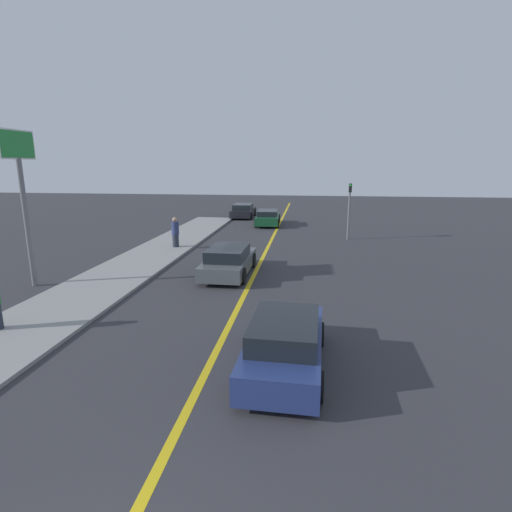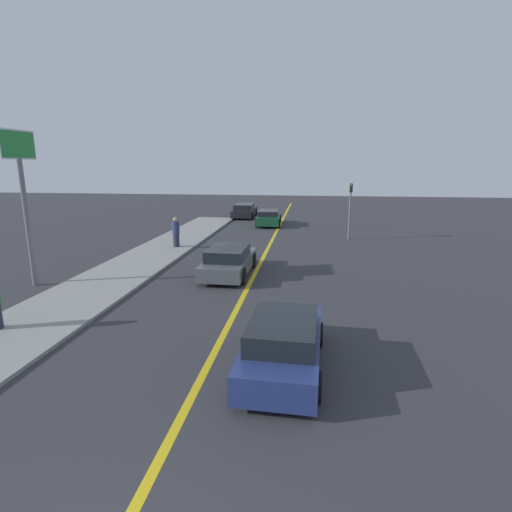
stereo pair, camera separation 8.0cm
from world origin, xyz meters
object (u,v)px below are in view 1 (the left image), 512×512
object	(u,v)px
car_ahead_center	(229,261)
roadside_sign	(20,173)
car_parked_left_lot	(243,211)
traffic_light	(349,205)
pedestrian_mid_group	(175,232)
car_far_distant	(268,218)
car_near_right_lane	(285,343)

from	to	relation	value
car_ahead_center	roadside_sign	xyz separation A→B (m)	(-7.56, -2.70, 3.91)
car_parked_left_lot	traffic_light	world-z (taller)	traffic_light
car_ahead_center	traffic_light	distance (m)	11.22
pedestrian_mid_group	roadside_sign	xyz separation A→B (m)	(-3.38, -7.79, 3.57)
car_ahead_center	car_far_distant	world-z (taller)	car_ahead_center
car_ahead_center	pedestrian_mid_group	xyz separation A→B (m)	(-4.18, 5.09, 0.34)
car_near_right_lane	traffic_light	world-z (taller)	traffic_light
car_far_distant	pedestrian_mid_group	bearing A→B (deg)	-116.78
car_parked_left_lot	traffic_light	size ratio (longest dim) A/B	1.26
pedestrian_mid_group	traffic_light	bearing A→B (deg)	22.20
car_ahead_center	car_near_right_lane	bearing A→B (deg)	-68.91
car_near_right_lane	car_ahead_center	bearing A→B (deg)	112.34
car_far_distant	traffic_light	distance (m)	8.29
car_ahead_center	traffic_light	bearing A→B (deg)	57.59
car_near_right_lane	car_ahead_center	world-z (taller)	car_near_right_lane
car_near_right_lane	car_far_distant	size ratio (longest dim) A/B	0.97
car_ahead_center	car_parked_left_lot	distance (m)	19.50
car_near_right_lane	pedestrian_mid_group	distance (m)	15.05
car_parked_left_lot	car_near_right_lane	bearing A→B (deg)	-79.54
car_far_distant	pedestrian_mid_group	size ratio (longest dim) A/B	2.56
roadside_sign	car_far_distant	bearing A→B (deg)	66.12
traffic_light	car_ahead_center	bearing A→B (deg)	-123.24
car_near_right_lane	car_parked_left_lot	world-z (taller)	car_near_right_lane
car_near_right_lane	traffic_light	size ratio (longest dim) A/B	1.19
car_ahead_center	pedestrian_mid_group	world-z (taller)	pedestrian_mid_group
car_far_distant	car_parked_left_lot	xyz separation A→B (m)	(-2.72, 4.41, 0.00)
car_far_distant	traffic_light	bearing A→B (deg)	-46.54
car_ahead_center	pedestrian_mid_group	bearing A→B (deg)	130.23
roadside_sign	car_ahead_center	bearing A→B (deg)	19.64
pedestrian_mid_group	roadside_sign	bearing A→B (deg)	-113.45
car_ahead_center	car_parked_left_lot	size ratio (longest dim) A/B	0.99
car_near_right_lane	car_parked_left_lot	bearing A→B (deg)	103.37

